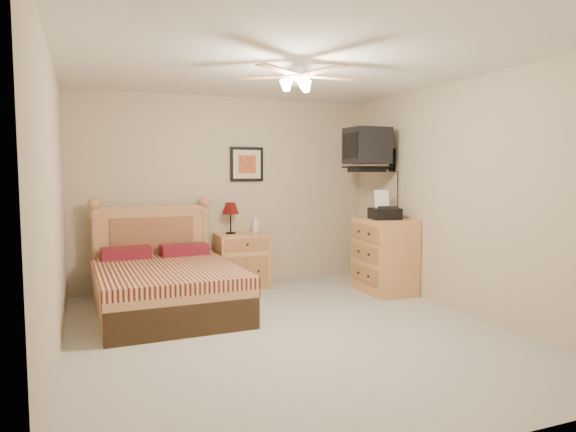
# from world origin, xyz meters

# --- Properties ---
(floor) EXTENTS (4.50, 4.50, 0.00)m
(floor) POSITION_xyz_m (0.00, 0.00, 0.00)
(floor) COLOR #A3A093
(floor) RESTS_ON ground
(ceiling) EXTENTS (4.00, 4.50, 0.04)m
(ceiling) POSITION_xyz_m (0.00, 0.00, 2.50)
(ceiling) COLOR white
(ceiling) RESTS_ON ground
(wall_back) EXTENTS (4.00, 0.04, 2.50)m
(wall_back) POSITION_xyz_m (0.00, 2.25, 1.25)
(wall_back) COLOR tan
(wall_back) RESTS_ON ground
(wall_front) EXTENTS (4.00, 0.04, 2.50)m
(wall_front) POSITION_xyz_m (0.00, -2.25, 1.25)
(wall_front) COLOR tan
(wall_front) RESTS_ON ground
(wall_left) EXTENTS (0.04, 4.50, 2.50)m
(wall_left) POSITION_xyz_m (-2.00, 0.00, 1.25)
(wall_left) COLOR tan
(wall_left) RESTS_ON ground
(wall_right) EXTENTS (0.04, 4.50, 2.50)m
(wall_right) POSITION_xyz_m (2.00, 0.00, 1.25)
(wall_right) COLOR tan
(wall_right) RESTS_ON ground
(bed) EXTENTS (1.49, 1.92, 1.22)m
(bed) POSITION_xyz_m (-0.98, 1.12, 0.61)
(bed) COLOR #AF7B4B
(bed) RESTS_ON ground
(nightstand) EXTENTS (0.66, 0.49, 0.71)m
(nightstand) POSITION_xyz_m (0.12, 2.00, 0.36)
(nightstand) COLOR #B37947
(nightstand) RESTS_ON ground
(table_lamp) EXTENTS (0.25, 0.25, 0.41)m
(table_lamp) POSITION_xyz_m (-0.00, 2.07, 0.92)
(table_lamp) COLOR #5D0F0F
(table_lamp) RESTS_ON nightstand
(lotion_bottle) EXTENTS (0.12, 0.12, 0.25)m
(lotion_bottle) POSITION_xyz_m (0.32, 2.01, 0.83)
(lotion_bottle) COLOR white
(lotion_bottle) RESTS_ON nightstand
(framed_picture) EXTENTS (0.46, 0.04, 0.46)m
(framed_picture) POSITION_xyz_m (0.27, 2.23, 1.62)
(framed_picture) COLOR black
(framed_picture) RESTS_ON wall_back
(dresser) EXTENTS (0.58, 0.81, 0.93)m
(dresser) POSITION_xyz_m (1.73, 1.10, 0.47)
(dresser) COLOR tan
(dresser) RESTS_ON ground
(fax_machine) EXTENTS (0.40, 0.42, 0.36)m
(fax_machine) POSITION_xyz_m (1.69, 1.05, 1.11)
(fax_machine) COLOR black
(fax_machine) RESTS_ON dresser
(magazine_lower) EXTENTS (0.19, 0.26, 0.02)m
(magazine_lower) POSITION_xyz_m (1.70, 1.33, 0.94)
(magazine_lower) COLOR beige
(magazine_lower) RESTS_ON dresser
(magazine_upper) EXTENTS (0.25, 0.31, 0.02)m
(magazine_upper) POSITION_xyz_m (1.70, 1.35, 0.97)
(magazine_upper) COLOR gray
(magazine_upper) RESTS_ON magazine_lower
(wall_tv) EXTENTS (0.56, 0.46, 0.58)m
(wall_tv) POSITION_xyz_m (1.75, 1.34, 1.81)
(wall_tv) COLOR black
(wall_tv) RESTS_ON wall_right
(ceiling_fan) EXTENTS (1.14, 1.14, 0.28)m
(ceiling_fan) POSITION_xyz_m (0.00, -0.20, 2.36)
(ceiling_fan) COLOR white
(ceiling_fan) RESTS_ON ceiling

